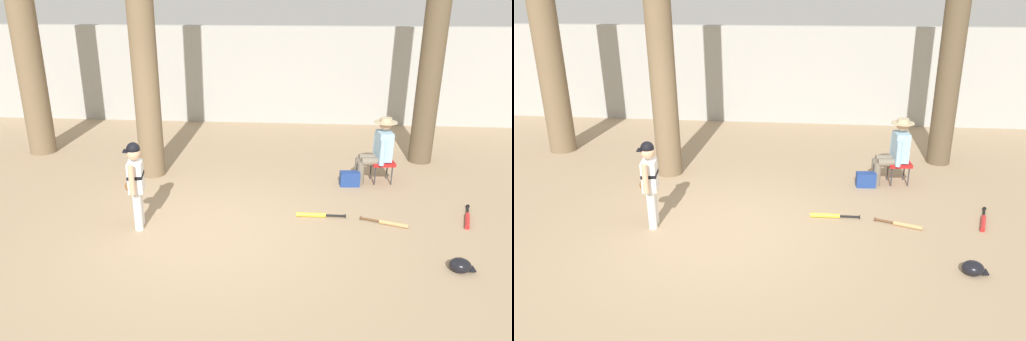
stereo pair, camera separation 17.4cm
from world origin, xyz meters
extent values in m
plane|color=#9E8466|center=(0.00, 0.00, 0.00)|extent=(60.00, 60.00, 0.00)
cube|color=#9E9E99|center=(0.00, 6.40, 1.23)|extent=(18.00, 0.36, 2.46)
cylinder|color=brown|center=(-1.53, 2.28, 2.97)|extent=(0.46, 0.46, 5.94)
cone|color=brown|center=(-1.53, 2.28, 0.00)|extent=(0.79, 0.79, 0.28)
cylinder|color=brown|center=(3.70, 3.44, 2.30)|extent=(0.45, 0.45, 4.60)
cone|color=brown|center=(3.70, 3.44, 0.00)|extent=(0.73, 0.73, 0.27)
cylinder|color=white|center=(-1.10, 0.05, 0.29)|extent=(0.12, 0.12, 0.58)
cylinder|color=white|center=(-1.13, 0.23, 0.29)|extent=(0.12, 0.12, 0.58)
cube|color=white|center=(-1.12, 0.14, 0.80)|extent=(0.25, 0.33, 0.44)
cube|color=black|center=(-1.12, 0.14, 0.82)|extent=(0.26, 0.34, 0.05)
sphere|color=tan|center=(-1.12, 0.14, 1.15)|extent=(0.20, 0.20, 0.20)
sphere|color=black|center=(-1.12, 0.14, 1.21)|extent=(0.19, 0.19, 0.19)
cube|color=black|center=(-1.21, 0.12, 1.19)|extent=(0.12, 0.16, 0.02)
cylinder|color=tan|center=(-1.09, -0.10, 0.84)|extent=(0.09, 0.09, 0.42)
cylinder|color=tan|center=(-1.20, 0.34, 0.72)|extent=(0.09, 0.09, 0.40)
ellipsoid|color=brown|center=(-1.26, 0.35, 0.56)|extent=(0.24, 0.16, 0.18)
cube|color=red|center=(2.72, 2.22, 0.38)|extent=(0.44, 0.44, 0.06)
cylinder|color=#333338|center=(2.59, 2.06, 0.19)|extent=(0.02, 0.02, 0.38)
cylinder|color=#333338|center=(2.56, 2.36, 0.19)|extent=(0.02, 0.02, 0.38)
cylinder|color=#333338|center=(2.88, 2.09, 0.19)|extent=(0.02, 0.02, 0.38)
cylinder|color=#333338|center=(2.85, 2.39, 0.19)|extent=(0.02, 0.02, 0.38)
cylinder|color=#6B6051|center=(2.33, 2.08, 0.21)|extent=(0.13, 0.13, 0.43)
cylinder|color=#6B6051|center=(2.31, 2.28, 0.21)|extent=(0.13, 0.13, 0.43)
cylinder|color=#6B6051|center=(2.53, 2.10, 0.43)|extent=(0.41, 0.19, 0.15)
cylinder|color=#6B6051|center=(2.51, 2.30, 0.43)|extent=(0.41, 0.19, 0.15)
cube|color=#8CB7D8|center=(2.72, 2.22, 0.69)|extent=(0.28, 0.38, 0.52)
cylinder|color=#8CB7D8|center=(2.66, 2.00, 0.63)|extent=(0.10, 0.10, 0.46)
cylinder|color=#8CB7D8|center=(2.62, 2.44, 0.63)|extent=(0.10, 0.10, 0.46)
sphere|color=tan|center=(2.72, 2.22, 1.09)|extent=(0.22, 0.22, 0.22)
cylinder|color=tan|center=(2.72, 2.22, 1.12)|extent=(0.40, 0.40, 0.02)
cylinder|color=tan|center=(2.72, 2.22, 1.16)|extent=(0.20, 0.20, 0.09)
cube|color=navy|center=(2.13, 1.99, 0.13)|extent=(0.35, 0.20, 0.26)
cylinder|color=brown|center=(-4.28, 3.41, 2.43)|extent=(0.54, 0.54, 4.86)
cone|color=brown|center=(-4.28, 3.41, 0.00)|extent=(0.83, 0.83, 0.32)
cylinder|color=yellow|center=(1.41, 0.67, 0.03)|extent=(0.45, 0.07, 0.07)
cylinder|color=black|center=(1.79, 0.67, 0.03)|extent=(0.30, 0.03, 0.03)
cylinder|color=black|center=(1.94, 0.67, 0.03)|extent=(0.02, 0.06, 0.06)
cylinder|color=tan|center=(2.63, 0.46, 0.03)|extent=(0.42, 0.20, 0.07)
cylinder|color=brown|center=(2.30, 0.58, 0.03)|extent=(0.28, 0.12, 0.03)
cylinder|color=brown|center=(2.17, 0.62, 0.03)|extent=(0.03, 0.06, 0.06)
cylinder|color=red|center=(3.76, 0.65, 0.03)|extent=(0.22, 0.48, 0.07)
cylinder|color=black|center=(3.89, 1.03, 0.03)|extent=(0.13, 0.32, 0.03)
cylinder|color=black|center=(3.94, 1.18, 0.03)|extent=(0.06, 0.03, 0.06)
ellipsoid|color=black|center=(3.22, -0.72, 0.08)|extent=(0.27, 0.24, 0.18)
cube|color=black|center=(3.35, -0.72, 0.04)|extent=(0.11, 0.13, 0.02)
camera|label=1|loc=(1.09, -6.04, 3.28)|focal=33.55mm
camera|label=2|loc=(1.27, -6.02, 3.28)|focal=33.55mm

